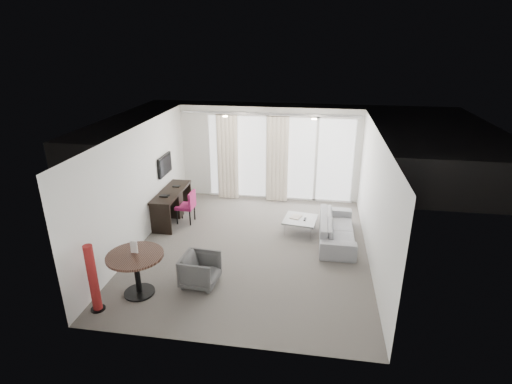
# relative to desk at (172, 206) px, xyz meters

# --- Properties ---
(floor) EXTENTS (5.00, 6.00, 0.00)m
(floor) POSITION_rel_desk_xyz_m (2.22, -1.12, -0.39)
(floor) COLOR #5A544E
(floor) RESTS_ON ground
(ceiling) EXTENTS (5.00, 6.00, 0.00)m
(ceiling) POSITION_rel_desk_xyz_m (2.22, -1.12, 2.21)
(ceiling) COLOR white
(ceiling) RESTS_ON ground
(wall_left) EXTENTS (0.00, 6.00, 2.60)m
(wall_left) POSITION_rel_desk_xyz_m (-0.28, -1.12, 0.91)
(wall_left) COLOR silver
(wall_left) RESTS_ON ground
(wall_right) EXTENTS (0.00, 6.00, 2.60)m
(wall_right) POSITION_rel_desk_xyz_m (4.72, -1.12, 0.91)
(wall_right) COLOR silver
(wall_right) RESTS_ON ground
(wall_front) EXTENTS (5.00, 0.00, 2.60)m
(wall_front) POSITION_rel_desk_xyz_m (2.22, -4.12, 0.91)
(wall_front) COLOR silver
(wall_front) RESTS_ON ground
(window_panel) EXTENTS (4.00, 0.02, 2.38)m
(window_panel) POSITION_rel_desk_xyz_m (2.52, 1.86, 0.81)
(window_panel) COLOR white
(window_panel) RESTS_ON ground
(window_frame) EXTENTS (4.10, 0.06, 2.44)m
(window_frame) POSITION_rel_desk_xyz_m (2.52, 1.85, 0.81)
(window_frame) COLOR white
(window_frame) RESTS_ON ground
(curtain_left) EXTENTS (0.60, 0.20, 2.38)m
(curtain_left) POSITION_rel_desk_xyz_m (1.07, 1.70, 0.81)
(curtain_left) COLOR beige
(curtain_left) RESTS_ON ground
(curtain_right) EXTENTS (0.60, 0.20, 2.38)m
(curtain_right) POSITION_rel_desk_xyz_m (2.47, 1.70, 0.81)
(curtain_right) COLOR beige
(curtain_right) RESTS_ON ground
(curtain_track) EXTENTS (4.80, 0.04, 0.04)m
(curtain_track) POSITION_rel_desk_xyz_m (2.22, 1.70, 2.06)
(curtain_track) COLOR #B2B2B7
(curtain_track) RESTS_ON ceiling
(downlight_a) EXTENTS (0.12, 0.12, 0.02)m
(downlight_a) POSITION_rel_desk_xyz_m (1.32, 0.48, 2.20)
(downlight_a) COLOR #FFE0B2
(downlight_a) RESTS_ON ceiling
(downlight_b) EXTENTS (0.12, 0.12, 0.02)m
(downlight_b) POSITION_rel_desk_xyz_m (3.42, 0.48, 2.20)
(downlight_b) COLOR #FFE0B2
(downlight_b) RESTS_ON ceiling
(desk) EXTENTS (0.52, 1.67, 0.78)m
(desk) POSITION_rel_desk_xyz_m (0.00, 0.00, 0.00)
(desk) COLOR black
(desk) RESTS_ON floor
(tv) EXTENTS (0.05, 0.80, 0.50)m
(tv) POSITION_rel_desk_xyz_m (-0.24, 0.33, 0.96)
(tv) COLOR black
(tv) RESTS_ON wall_left
(desk_chair) EXTENTS (0.46, 0.44, 0.83)m
(desk_chair) POSITION_rel_desk_xyz_m (0.37, -0.06, 0.02)
(desk_chair) COLOR #9A1C53
(desk_chair) RESTS_ON floor
(round_table) EXTENTS (1.26, 1.26, 0.80)m
(round_table) POSITION_rel_desk_xyz_m (0.46, -3.07, 0.01)
(round_table) COLOR #382119
(round_table) RESTS_ON floor
(menu_card) EXTENTS (0.13, 0.02, 0.23)m
(menu_card) POSITION_rel_desk_xyz_m (0.43, -3.01, 0.33)
(menu_card) COLOR white
(menu_card) RESTS_ON round_table
(red_lamp) EXTENTS (0.29, 0.29, 1.24)m
(red_lamp) POSITION_rel_desk_xyz_m (-0.05, -3.62, 0.23)
(red_lamp) COLOR maroon
(red_lamp) RESTS_ON floor
(tub_armchair) EXTENTS (0.72, 0.70, 0.61)m
(tub_armchair) POSITION_rel_desk_xyz_m (1.49, -2.62, -0.09)
(tub_armchair) COLOR #464646
(tub_armchair) RESTS_ON floor
(coffee_table) EXTENTS (0.85, 0.85, 0.34)m
(coffee_table) POSITION_rel_desk_xyz_m (3.23, -0.15, -0.22)
(coffee_table) COLOR gray
(coffee_table) RESTS_ON floor
(remote) EXTENTS (0.08, 0.18, 0.02)m
(remote) POSITION_rel_desk_xyz_m (3.34, -0.18, -0.03)
(remote) COLOR black
(remote) RESTS_ON coffee_table
(magazine) EXTENTS (0.33, 0.37, 0.02)m
(magazine) POSITION_rel_desk_xyz_m (3.12, -0.08, -0.03)
(magazine) COLOR gray
(magazine) RESTS_ON coffee_table
(sofa) EXTENTS (0.77, 1.97, 0.58)m
(sofa) POSITION_rel_desk_xyz_m (4.07, -0.46, -0.10)
(sofa) COLOR gray
(sofa) RESTS_ON floor
(terrace_slab) EXTENTS (5.60, 3.00, 0.12)m
(terrace_slab) POSITION_rel_desk_xyz_m (2.52, 3.38, -0.45)
(terrace_slab) COLOR #4D4D50
(terrace_slab) RESTS_ON ground
(rattan_chair_a) EXTENTS (0.64, 0.64, 0.74)m
(rattan_chair_a) POSITION_rel_desk_xyz_m (3.37, 3.16, -0.02)
(rattan_chair_a) COLOR brown
(rattan_chair_a) RESTS_ON terrace_slab
(rattan_chair_b) EXTENTS (0.61, 0.61, 0.82)m
(rattan_chair_b) POSITION_rel_desk_xyz_m (4.49, 3.27, 0.02)
(rattan_chair_b) COLOR brown
(rattan_chair_b) RESTS_ON terrace_slab
(rattan_table) EXTENTS (0.65, 0.65, 0.51)m
(rattan_table) POSITION_rel_desk_xyz_m (3.12, 3.05, -0.14)
(rattan_table) COLOR brown
(rattan_table) RESTS_ON terrace_slab
(balustrade) EXTENTS (5.50, 0.06, 1.05)m
(balustrade) POSITION_rel_desk_xyz_m (2.52, 4.83, 0.11)
(balustrade) COLOR #B2B2B7
(balustrade) RESTS_ON terrace_slab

